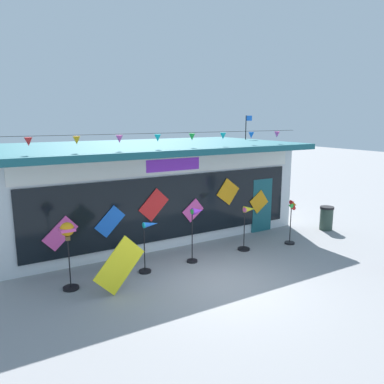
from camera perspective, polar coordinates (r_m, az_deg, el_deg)
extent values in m
plane|color=gray|center=(10.13, 4.66, -13.54)|extent=(80.00, 80.00, 0.00)
cube|color=silver|center=(14.45, -7.66, 0.37)|extent=(10.44, 5.08, 3.10)
cube|color=#195660|center=(13.81, -7.06, 6.80)|extent=(10.84, 6.02, 0.20)
cube|color=white|center=(11.95, -2.91, 4.15)|extent=(9.60, 0.08, 0.55)
cube|color=purple|center=(11.93, -2.84, 4.14)|extent=(1.88, 0.04, 0.39)
cube|color=black|center=(12.21, -2.87, -2.33)|extent=(9.39, 0.06, 2.07)
cube|color=#195660|center=(14.39, 10.50, -2.00)|extent=(0.90, 0.07, 2.00)
cube|color=#EA4CA3|center=(11.08, -19.30, -5.95)|extent=(1.00, 0.03, 0.97)
cube|color=blue|center=(11.38, -12.30, -4.38)|extent=(0.95, 0.03, 0.96)
cube|color=red|center=(11.81, -5.80, -1.96)|extent=(1.04, 0.03, 1.05)
cube|color=#EA4CA3|center=(12.54, 0.15, -2.79)|extent=(0.82, 0.03, 0.80)
cube|color=orange|center=(13.21, 5.47, 0.04)|extent=(0.96, 0.03, 0.97)
cube|color=orange|center=(14.19, 10.09, -1.47)|extent=(0.89, 0.03, 0.88)
cylinder|color=black|center=(11.72, -2.55, 8.93)|extent=(10.02, 0.01, 0.01)
cone|color=red|center=(10.42, -23.50, 6.99)|extent=(0.20, 0.20, 0.22)
cone|color=orange|center=(10.64, -17.05, 7.48)|extent=(0.20, 0.20, 0.22)
cone|color=#EA4CA3|center=(10.99, -10.92, 7.87)|extent=(0.20, 0.20, 0.22)
cone|color=#19B7BC|center=(11.46, -5.22, 8.14)|extent=(0.20, 0.20, 0.22)
cone|color=green|center=(12.02, 0.00, 8.33)|extent=(0.20, 0.20, 0.22)
cone|color=#19B7BC|center=(12.68, 4.72, 8.43)|extent=(0.20, 0.20, 0.22)
cone|color=blue|center=(13.41, 8.95, 8.48)|extent=(0.20, 0.20, 0.22)
cone|color=#EA4CA3|center=(14.20, 12.72, 8.49)|extent=(0.20, 0.20, 0.22)
cylinder|color=black|center=(16.78, 8.15, 9.64)|extent=(0.04, 0.04, 1.04)
cube|color=blue|center=(16.88, 8.62, 10.98)|extent=(0.32, 0.02, 0.22)
cylinder|color=black|center=(10.22, -17.83, -13.64)|extent=(0.40, 0.40, 0.06)
cylinder|color=black|center=(9.97, -18.06, -10.16)|extent=(0.03, 0.03, 1.39)
sphere|color=orange|center=(9.69, -18.37, -5.36)|extent=(0.34, 0.34, 0.34)
cube|color=#EA4CA3|center=(9.69, -18.37, -5.36)|extent=(0.35, 0.35, 0.08)
cube|color=brown|center=(9.76, -18.29, -6.67)|extent=(0.10, 0.10, 0.10)
cylinder|color=black|center=(10.79, -7.13, -11.80)|extent=(0.34, 0.34, 0.06)
cylinder|color=black|center=(10.56, -7.21, -8.56)|extent=(0.03, 0.03, 1.36)
cone|color=blue|center=(10.43, -6.25, -4.87)|extent=(0.43, 0.19, 0.17)
cylinder|color=#19B7BC|center=(10.35, -7.30, -5.02)|extent=(0.03, 0.16, 0.16)
cylinder|color=black|center=(11.42, 0.02, -10.39)|extent=(0.32, 0.32, 0.06)
cylinder|color=black|center=(11.17, 0.02, -6.84)|extent=(0.03, 0.03, 1.55)
cone|color=purple|center=(11.05, 0.85, -2.88)|extent=(0.38, 0.23, 0.22)
cylinder|color=green|center=(10.96, 0.02, -3.00)|extent=(0.03, 0.16, 0.16)
cylinder|color=black|center=(12.52, 7.82, -8.54)|extent=(0.40, 0.40, 0.06)
cylinder|color=black|center=(12.32, 7.90, -5.73)|extent=(0.03, 0.03, 1.34)
cone|color=yellow|center=(12.25, 8.67, -2.58)|extent=(0.41, 0.29, 0.22)
cylinder|color=#EA4CA3|center=(12.14, 7.99, -2.69)|extent=(0.03, 0.16, 0.16)
cylinder|color=black|center=(13.41, 14.53, -7.45)|extent=(0.34, 0.34, 0.06)
cylinder|color=black|center=(13.22, 14.67, -4.78)|extent=(0.03, 0.03, 1.36)
cylinder|color=black|center=(13.03, 14.94, -1.94)|extent=(0.06, 0.04, 0.06)
cone|color=orange|center=(13.10, 15.26, -1.88)|extent=(0.15, 0.16, 0.15)
cone|color=red|center=(13.00, 14.96, -1.49)|extent=(0.16, 0.15, 0.15)
cone|color=green|center=(12.95, 14.62, -1.99)|extent=(0.15, 0.16, 0.15)
cone|color=red|center=(13.05, 14.92, -2.38)|extent=(0.16, 0.15, 0.15)
cylinder|color=#2D4238|center=(15.36, 19.65, -3.89)|extent=(0.48, 0.48, 0.83)
cylinder|color=black|center=(15.25, 19.76, -2.25)|extent=(0.52, 0.52, 0.08)
cube|color=yellow|center=(9.50, -10.91, -10.83)|extent=(1.40, 0.23, 1.40)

